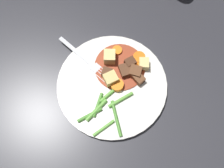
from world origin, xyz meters
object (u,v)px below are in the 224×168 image
object	(u,v)px
meat_chunk_2	(135,72)
meat_chunk_4	(126,70)
carrot_slice_0	(116,87)
potato_chunk_1	(144,64)
meat_chunk_3	(139,79)
fork	(87,60)
meat_chunk_0	(130,63)
carrot_slice_1	(117,50)
carrot_slice_2	(136,68)
potato_chunk_0	(111,79)
potato_chunk_2	(110,57)
carrot_slice_3	(139,58)
dinner_plate	(112,85)
meat_chunk_1	(107,73)

from	to	relation	value
meat_chunk_2	meat_chunk_4	xyz separation A→B (m)	(-0.00, 0.02, -0.00)
carrot_slice_0	potato_chunk_1	world-z (taller)	potato_chunk_1
meat_chunk_3	meat_chunk_2	bearing A→B (deg)	47.96
potato_chunk_1	fork	distance (m)	0.14
carrot_slice_0	meat_chunk_0	bearing A→B (deg)	-6.20
carrot_slice_1	carrot_slice_2	distance (m)	0.07
carrot_slice_0	potato_chunk_0	size ratio (longest dim) A/B	1.04
carrot_slice_1	potato_chunk_2	distance (m)	0.03
carrot_slice_2	potato_chunk_0	distance (m)	0.07
carrot_slice_3	fork	world-z (taller)	carrot_slice_3
carrot_slice_2	meat_chunk_0	world-z (taller)	meat_chunk_0
carrot_slice_0	potato_chunk_1	size ratio (longest dim) A/B	1.17
potato_chunk_1	meat_chunk_2	distance (m)	0.03
fork	potato_chunk_0	bearing A→B (deg)	-108.46
carrot_slice_0	carrot_slice_3	distance (m)	0.09
dinner_plate	carrot_slice_3	size ratio (longest dim) A/B	8.73
potato_chunk_0	meat_chunk_0	xyz separation A→B (m)	(0.06, -0.03, -0.00)
carrot_slice_2	potato_chunk_1	distance (m)	0.02
potato_chunk_2	meat_chunk_1	world-z (taller)	potato_chunk_2
dinner_plate	carrot_slice_0	world-z (taller)	carrot_slice_0
carrot_slice_3	carrot_slice_2	bearing A→B (deg)	-172.59
potato_chunk_1	meat_chunk_2	xyz separation A→B (m)	(-0.03, 0.01, 0.00)
dinner_plate	carrot_slice_3	distance (m)	0.09
fork	carrot_slice_3	bearing A→B (deg)	-64.31
potato_chunk_1	meat_chunk_0	xyz separation A→B (m)	(-0.01, 0.03, -0.00)
potato_chunk_2	meat_chunk_2	world-z (taller)	potato_chunk_2
carrot_slice_0	meat_chunk_1	distance (m)	0.04
meat_chunk_0	meat_chunk_3	distance (m)	0.04
fork	meat_chunk_3	bearing A→B (deg)	-89.05
carrot_slice_2	fork	size ratio (longest dim) A/B	0.17
carrot_slice_1	fork	world-z (taller)	carrot_slice_1
potato_chunk_1	potato_chunk_2	size ratio (longest dim) A/B	0.89
carrot_slice_0	potato_chunk_2	xyz separation A→B (m)	(0.06, 0.04, 0.01)
potato_chunk_2	meat_chunk_3	world-z (taller)	potato_chunk_2
carrot_slice_0	carrot_slice_2	xyz separation A→B (m)	(0.06, -0.03, -0.00)
potato_chunk_2	meat_chunk_2	bearing A→B (deg)	-98.58
potato_chunk_1	fork	world-z (taller)	potato_chunk_1
carrot_slice_0	carrot_slice_1	xyz separation A→B (m)	(0.09, 0.04, -0.00)
carrot_slice_1	potato_chunk_2	size ratio (longest dim) A/B	0.83
meat_chunk_0	meat_chunk_4	size ratio (longest dim) A/B	0.79
fork	potato_chunk_1	bearing A→B (deg)	-72.44
carrot_slice_1	carrot_slice_3	distance (m)	0.06
potato_chunk_0	potato_chunk_2	xyz separation A→B (m)	(0.05, 0.02, 0.00)
potato_chunk_0	meat_chunk_2	bearing A→B (deg)	-50.03
meat_chunk_2	meat_chunk_4	world-z (taller)	meat_chunk_2
meat_chunk_0	meat_chunk_4	world-z (taller)	meat_chunk_0
carrot_slice_2	potato_chunk_2	xyz separation A→B (m)	(-0.00, 0.07, 0.01)
meat_chunk_0	potato_chunk_2	bearing A→B (deg)	98.40
meat_chunk_1	meat_chunk_2	xyz separation A→B (m)	(0.03, -0.06, 0.00)
potato_chunk_1	potato_chunk_2	xyz separation A→B (m)	(-0.02, 0.08, 0.00)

